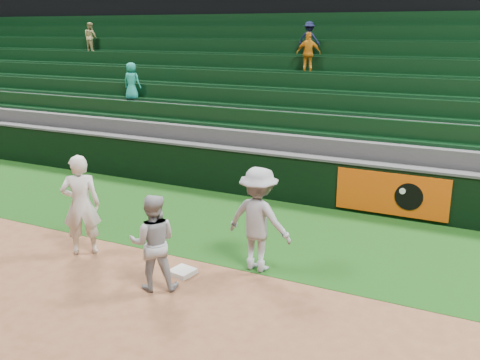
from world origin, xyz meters
name	(u,v)px	position (x,y,z in m)	size (l,w,h in m)	color
ground	(163,278)	(0.00, 0.00, 0.00)	(70.00, 70.00, 0.00)	brown
foul_grass	(238,225)	(0.00, 3.00, 0.00)	(36.00, 4.20, 0.01)	#0F360D
first_base	(182,272)	(0.23, 0.28, 0.05)	(0.40, 0.40, 0.09)	silver
first_baseman	(81,205)	(-2.04, 0.23, 1.01)	(0.73, 0.48, 2.01)	silver
baserunner	(153,242)	(0.09, -0.38, 0.84)	(0.82, 0.64, 1.69)	#9EA1A8
base_coach	(259,220)	(1.38, 1.10, 0.98)	(1.26, 0.72, 1.95)	#92969E
field_wall	(277,176)	(0.03, 5.20, 0.63)	(36.00, 0.45, 1.25)	black
stadium_seating	(323,115)	(0.00, 8.97, 1.70)	(36.00, 5.95, 4.85)	#38383B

